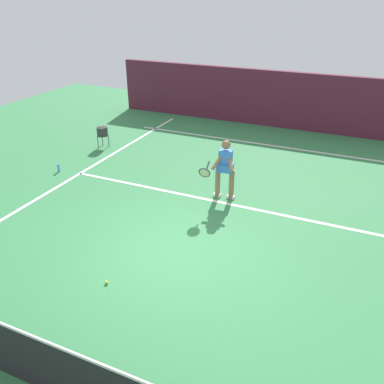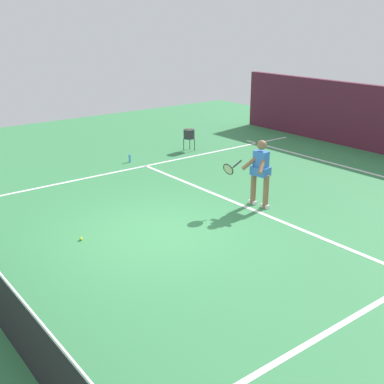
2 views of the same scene
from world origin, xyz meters
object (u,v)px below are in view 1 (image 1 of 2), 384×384
object	(u,v)px
water_bottle	(58,168)
tennis_ball_near	(107,283)
ball_hopper	(102,132)
tennis_player	(225,168)

from	to	relation	value
water_bottle	tennis_ball_near	bearing A→B (deg)	139.17
tennis_ball_near	ball_hopper	bearing A→B (deg)	-54.45
tennis_player	ball_hopper	xyz separation A→B (m)	(5.00, -1.84, -0.30)
tennis_player	tennis_ball_near	distance (m)	4.21
ball_hopper	water_bottle	world-z (taller)	ball_hopper
tennis_ball_near	ball_hopper	world-z (taller)	ball_hopper
ball_hopper	tennis_player	bearing A→B (deg)	159.82
tennis_ball_near	tennis_player	bearing A→B (deg)	-100.89
ball_hopper	water_bottle	distance (m)	2.30
ball_hopper	water_bottle	xyz separation A→B (m)	(-0.00, 2.26, -0.43)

